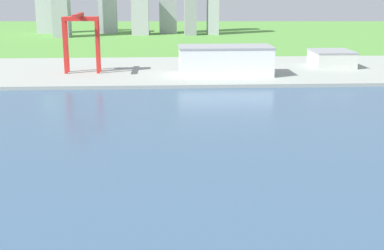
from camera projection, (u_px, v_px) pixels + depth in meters
name	position (u px, v px, depth m)	size (l,w,h in m)	color
ground_plane	(194.00, 141.00, 230.92)	(2400.00, 2400.00, 0.00)	#528F3C
water_bay	(205.00, 193.00, 172.91)	(840.00, 360.00, 0.15)	#385675
industrial_pier	(179.00, 70.00, 414.22)	(840.00, 140.00, 2.50)	#959B93
port_crane_red	(81.00, 30.00, 386.93)	(25.56, 39.89, 43.13)	red
warehouse_main	(225.00, 60.00, 383.35)	(66.42, 31.55, 20.66)	white
warehouse_annex	(332.00, 58.00, 423.86)	(31.13, 34.01, 12.80)	silver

